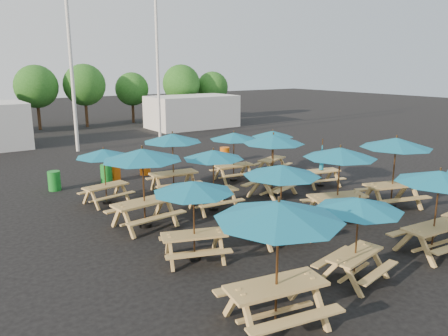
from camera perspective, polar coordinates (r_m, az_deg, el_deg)
ground at (r=16.27m, az=3.04°, el=-4.77°), size 120.00×120.00×0.00m
picnic_unit_0 at (r=8.34m, az=7.13°, el=-6.38°), size 2.92×2.92×2.57m
picnic_unit_1 at (r=11.22m, az=-4.01°, el=-2.98°), size 2.71×2.71×2.18m
picnic_unit_2 at (r=13.69m, az=-10.61°, el=1.26°), size 2.73×2.73×2.57m
picnic_unit_3 at (r=16.53m, az=-15.43°, el=1.57°), size 2.35×2.35×2.08m
picnic_unit_4 at (r=10.60m, az=17.20°, el=-5.01°), size 2.36×2.36×2.08m
picnic_unit_5 at (r=12.55m, az=7.53°, el=-0.80°), size 2.50×2.50×2.30m
picnic_unit_6 at (r=15.16m, az=-1.40°, el=1.40°), size 2.30×2.30×2.20m
picnic_unit_7 at (r=17.53m, az=-6.74°, el=3.57°), size 2.67×2.67×2.41m
picnic_unit_8 at (r=12.86m, az=26.31°, el=-1.52°), size 2.51×2.51×2.36m
picnic_unit_9 at (r=14.72m, az=14.91°, el=1.50°), size 3.05×3.05×2.46m
picnic_unit_10 at (r=16.92m, az=6.47°, el=3.38°), size 3.00×3.00×2.47m
picnic_unit_11 at (r=19.14m, az=1.29°, el=3.88°), size 2.39×2.39×2.19m
picnic_unit_13 at (r=16.60m, az=21.55°, el=2.66°), size 3.13×3.13×2.57m
picnic_unit_14 at (r=18.97m, az=12.60°, el=0.17°), size 1.88×1.73×2.04m
picnic_unit_15 at (r=20.83m, az=6.35°, el=4.20°), size 2.51×2.51×2.04m
waste_bin_0 at (r=19.26m, az=-21.29°, el=-1.57°), size 0.50×0.50×0.80m
waste_bin_1 at (r=19.81m, az=-15.10°, el=-0.72°), size 0.50×0.50×0.80m
waste_bin_2 at (r=20.09m, az=-14.07°, el=-0.47°), size 0.50×0.50×0.80m
waste_bin_3 at (r=20.87m, az=-10.29°, el=0.23°), size 0.50×0.50×0.80m
waste_bin_4 at (r=23.16m, az=0.09°, el=1.73°), size 0.50×0.50×0.80m
mast_0 at (r=27.26m, az=-19.48°, el=14.57°), size 0.20×0.20×12.00m
mast_1 at (r=31.50m, az=-8.72°, el=14.88°), size 0.20×0.20×12.00m
event_tent_1 at (r=36.47m, az=-4.19°, el=7.36°), size 7.00×4.00×2.60m
tree_3 at (r=37.74m, az=-23.33°, el=9.74°), size 3.36×3.36×5.09m
tree_4 at (r=38.22m, az=-17.77°, el=10.29°), size 3.41×3.41×5.17m
tree_5 at (r=40.14m, az=-11.93°, el=10.05°), size 2.94×2.94×4.45m
tree_6 at (r=40.30m, az=-5.61°, el=10.92°), size 3.38×3.38×5.13m
tree_7 at (r=42.11m, az=-1.52°, el=10.49°), size 2.95×2.95×4.48m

